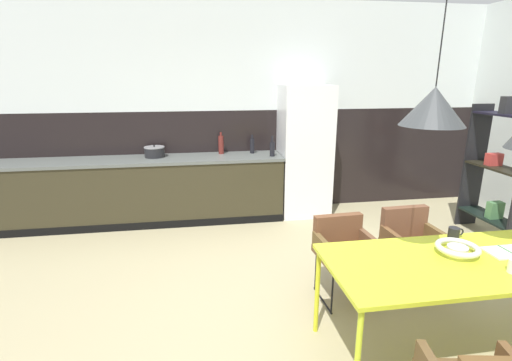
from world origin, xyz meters
The scene contains 17 objects.
ground_plane centered at (0.00, 0.00, 0.00)m, with size 9.68×9.68×0.00m, color tan.
back_wall_splashback_dark centered at (0.00, 2.77, 0.74)m, with size 7.44×0.12×1.49m, color black.
back_wall_panel_upper centered at (0.00, 2.77, 2.23)m, with size 7.44×0.12×1.49m, color silver.
kitchen_counter centered at (-1.57, 2.41, 0.45)m, with size 4.04×0.63×0.90m.
refrigerator_column centered at (0.81, 2.41, 0.92)m, with size 0.69×0.60×1.85m, color silver.
dining_table centered at (1.10, -0.59, 0.70)m, with size 1.94×0.83×0.74m.
armchair_corner_seat centered at (1.24, 0.30, 0.50)m, with size 0.50×0.49×0.76m.
armchair_far_side centered at (0.55, 0.24, 0.50)m, with size 0.51×0.50×0.74m.
fruit_bowl centered at (1.09, -0.51, 0.79)m, with size 0.30×0.30×0.07m.
open_book centered at (1.47, -0.54, 0.75)m, with size 0.31×0.20×0.02m.
mug_glass_clear centered at (1.25, -0.25, 0.79)m, with size 0.13×0.08×0.09m.
cooking_pot centered at (-1.28, 2.49, 0.97)m, with size 0.27×0.27×0.17m.
bottle_wine_green centered at (-0.37, 2.57, 1.03)m, with size 0.07×0.07×0.31m.
bottle_oil_tall centered at (0.07, 2.54, 1.01)m, with size 0.06×0.06×0.27m.
bottle_spice_small centered at (0.31, 2.29, 1.00)m, with size 0.07×0.07×0.28m.
open_shelf_unit centered at (2.90, 1.21, 0.87)m, with size 0.30×0.87×1.74m.
pendant_lamp_over_table_near centered at (0.71, -0.59, 1.79)m, with size 0.38×0.38×1.26m.
Camera 1 is at (-0.71, -2.68, 1.97)m, focal length 26.32 mm.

